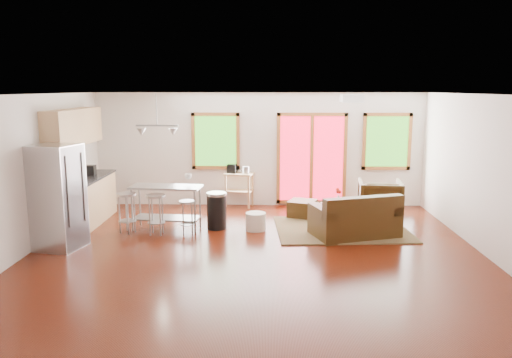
{
  "coord_description": "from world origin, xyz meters",
  "views": [
    {
      "loc": [
        0.2,
        -7.89,
        2.7
      ],
      "look_at": [
        0.0,
        0.3,
        1.2
      ],
      "focal_mm": 35.0,
      "sensor_mm": 36.0,
      "label": 1
    }
  ],
  "objects_px": {
    "loveseat": "(356,220)",
    "armchair": "(380,197)",
    "refrigerator": "(58,197)",
    "ottoman": "(302,209)",
    "coffee_table": "(346,207)",
    "island": "(166,200)",
    "rug": "(342,229)",
    "kitchen_cart": "(238,178)"
  },
  "relations": [
    {
      "from": "loveseat",
      "to": "armchair",
      "type": "distance_m",
      "value": 1.57
    },
    {
      "from": "refrigerator",
      "to": "armchair",
      "type": "bearing_deg",
      "value": 33.19
    },
    {
      "from": "armchair",
      "to": "ottoman",
      "type": "distance_m",
      "value": 1.64
    },
    {
      "from": "coffee_table",
      "to": "armchair",
      "type": "relative_size",
      "value": 1.16
    },
    {
      "from": "armchair",
      "to": "refrigerator",
      "type": "xyz_separation_m",
      "value": [
        -5.89,
        -2.15,
        0.44
      ]
    },
    {
      "from": "island",
      "to": "loveseat",
      "type": "bearing_deg",
      "value": -6.58
    },
    {
      "from": "coffee_table",
      "to": "refrigerator",
      "type": "xyz_separation_m",
      "value": [
        -5.13,
        -1.73,
        0.56
      ]
    },
    {
      "from": "coffee_table",
      "to": "refrigerator",
      "type": "height_order",
      "value": "refrigerator"
    },
    {
      "from": "loveseat",
      "to": "coffee_table",
      "type": "xyz_separation_m",
      "value": [
        -0.02,
        0.96,
        0.01
      ]
    },
    {
      "from": "rug",
      "to": "kitchen_cart",
      "type": "height_order",
      "value": "kitchen_cart"
    },
    {
      "from": "armchair",
      "to": "island",
      "type": "relative_size",
      "value": 0.64
    },
    {
      "from": "refrigerator",
      "to": "island",
      "type": "relative_size",
      "value": 1.28
    },
    {
      "from": "loveseat",
      "to": "island",
      "type": "bearing_deg",
      "value": 155.57
    },
    {
      "from": "coffee_table",
      "to": "kitchen_cart",
      "type": "xyz_separation_m",
      "value": [
        -2.27,
        1.39,
        0.34
      ]
    },
    {
      "from": "armchair",
      "to": "coffee_table",
      "type": "bearing_deg",
      "value": 35.36
    },
    {
      "from": "rug",
      "to": "armchair",
      "type": "height_order",
      "value": "armchair"
    },
    {
      "from": "rug",
      "to": "island",
      "type": "distance_m",
      "value": 3.43
    },
    {
      "from": "armchair",
      "to": "ottoman",
      "type": "xyz_separation_m",
      "value": [
        -1.62,
        0.02,
        -0.26
      ]
    },
    {
      "from": "rug",
      "to": "coffee_table",
      "type": "xyz_separation_m",
      "value": [
        0.16,
        0.52,
        0.32
      ]
    },
    {
      "from": "ottoman",
      "to": "coffee_table",
      "type": "bearing_deg",
      "value": -26.86
    },
    {
      "from": "rug",
      "to": "ottoman",
      "type": "relative_size",
      "value": 4.62
    },
    {
      "from": "ottoman",
      "to": "refrigerator",
      "type": "distance_m",
      "value": 4.84
    },
    {
      "from": "ottoman",
      "to": "island",
      "type": "relative_size",
      "value": 0.39
    },
    {
      "from": "loveseat",
      "to": "refrigerator",
      "type": "relative_size",
      "value": 0.96
    },
    {
      "from": "rug",
      "to": "island",
      "type": "xyz_separation_m",
      "value": [
        -3.38,
        -0.03,
        0.57
      ]
    },
    {
      "from": "rug",
      "to": "armchair",
      "type": "relative_size",
      "value": 2.81
    },
    {
      "from": "loveseat",
      "to": "kitchen_cart",
      "type": "relative_size",
      "value": 1.75
    },
    {
      "from": "rug",
      "to": "armchair",
      "type": "bearing_deg",
      "value": 45.4
    },
    {
      "from": "coffee_table",
      "to": "island",
      "type": "relative_size",
      "value": 0.74
    },
    {
      "from": "coffee_table",
      "to": "kitchen_cart",
      "type": "distance_m",
      "value": 2.68
    },
    {
      "from": "loveseat",
      "to": "ottoman",
      "type": "distance_m",
      "value": 1.65
    },
    {
      "from": "loveseat",
      "to": "island",
      "type": "relative_size",
      "value": 1.23
    },
    {
      "from": "rug",
      "to": "island",
      "type": "bearing_deg",
      "value": -179.5
    },
    {
      "from": "armchair",
      "to": "ottoman",
      "type": "relative_size",
      "value": 1.65
    },
    {
      "from": "coffee_table",
      "to": "island",
      "type": "distance_m",
      "value": 3.59
    },
    {
      "from": "rug",
      "to": "ottoman",
      "type": "distance_m",
      "value": 1.19
    },
    {
      "from": "armchair",
      "to": "island",
      "type": "distance_m",
      "value": 4.41
    },
    {
      "from": "armchair",
      "to": "island",
      "type": "xyz_separation_m",
      "value": [
        -4.3,
        -0.96,
        0.14
      ]
    },
    {
      "from": "coffee_table",
      "to": "armchair",
      "type": "distance_m",
      "value": 0.88
    },
    {
      "from": "ottoman",
      "to": "kitchen_cart",
      "type": "relative_size",
      "value": 0.55
    },
    {
      "from": "coffee_table",
      "to": "kitchen_cart",
      "type": "height_order",
      "value": "kitchen_cart"
    },
    {
      "from": "coffee_table",
      "to": "island",
      "type": "bearing_deg",
      "value": -171.25
    }
  ]
}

